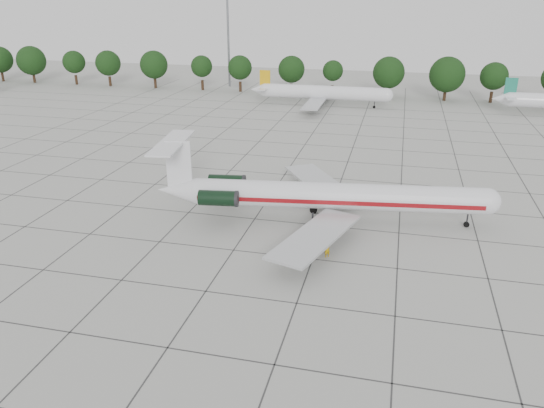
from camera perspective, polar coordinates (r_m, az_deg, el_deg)
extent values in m
plane|color=#ACACA5|center=(53.25, -4.16, -4.98)|extent=(260.00, 260.00, 0.00)
cube|color=#383838|center=(66.42, -0.28, 0.75)|extent=(170.00, 170.00, 0.02)
cylinder|color=silver|center=(58.68, 7.09, 0.85)|extent=(31.91, 7.22, 2.92)
sphere|color=silver|center=(61.26, 22.12, 0.26)|extent=(2.92, 2.92, 2.92)
cone|color=silver|center=(60.90, -10.20, 1.47)|extent=(4.77, 3.49, 2.92)
cube|color=maroon|center=(60.14, 7.06, 1.16)|extent=(30.65, 4.27, 0.49)
cube|color=maroon|center=(57.39, 7.10, 0.12)|extent=(30.65, 4.27, 0.49)
cube|color=#B7BABC|center=(66.53, 5.04, 2.44)|extent=(10.60, 13.34, 0.27)
cube|color=#B7BABC|center=(51.82, 4.71, -3.46)|extent=(7.80, 13.86, 0.27)
cube|color=black|center=(61.43, -4.96, 2.19)|extent=(2.08, 1.40, 0.22)
cylinder|color=black|center=(62.00, -4.86, 2.38)|extent=(4.43, 2.24, 1.68)
cube|color=black|center=(57.78, -5.67, 0.85)|extent=(2.08, 1.40, 0.22)
cylinder|color=black|center=(57.21, -5.79, 0.63)|extent=(4.43, 2.24, 1.68)
cube|color=silver|center=(59.78, -9.99, 4.23)|extent=(2.83, 0.63, 5.30)
cube|color=silver|center=(59.25, -10.73, 6.52)|extent=(4.07, 10.87, 0.19)
cylinder|color=black|center=(61.59, 20.25, -1.63)|extent=(0.20, 0.20, 1.68)
cylinder|color=black|center=(61.79, 20.18, -2.08)|extent=(0.65, 0.33, 0.62)
cylinder|color=black|center=(61.51, 4.51, 0.03)|extent=(0.24, 0.24, 1.59)
cylinder|color=black|center=(61.78, 4.49, -0.58)|extent=(0.95, 0.65, 0.88)
cylinder|color=black|center=(57.28, 4.38, -1.69)|extent=(0.24, 0.24, 1.59)
cylinder|color=black|center=(57.57, 4.36, -2.33)|extent=(0.95, 0.65, 0.88)
imported|color=#C7960B|center=(51.73, 5.95, -4.86)|extent=(0.72, 0.70, 1.68)
cylinder|color=silver|center=(120.38, 5.59, 11.86)|extent=(27.20, 3.00, 3.00)
cube|color=#B7BABC|center=(120.74, 5.09, 11.33)|extent=(3.50, 27.20, 0.25)
cube|color=#DBA00C|center=(122.53, -0.76, 13.37)|extent=(2.40, 0.25, 3.60)
cylinder|color=black|center=(123.14, 5.23, 10.87)|extent=(0.80, 0.45, 0.80)
cylinder|color=black|center=(118.87, 4.90, 10.47)|extent=(0.80, 0.45, 0.80)
cube|color=#19735C|center=(122.05, 24.31, 11.43)|extent=(2.40, 0.25, 3.60)
cylinder|color=#332114|center=(171.79, -26.98, 12.10)|extent=(0.70, 0.70, 2.50)
cylinder|color=#332114|center=(165.46, -24.21, 12.25)|extent=(0.70, 0.70, 2.50)
sphere|color=black|center=(164.87, -24.47, 13.87)|extent=(7.79, 7.79, 7.79)
cylinder|color=#332114|center=(157.87, -20.30, 12.42)|extent=(0.70, 0.70, 2.50)
sphere|color=black|center=(157.25, -20.53, 14.11)|extent=(5.94, 5.94, 5.94)
cylinder|color=#332114|center=(152.52, -17.02, 12.51)|extent=(0.70, 0.70, 2.50)
sphere|color=black|center=(151.88, -17.23, 14.27)|extent=(6.57, 6.57, 6.57)
cylinder|color=#332114|center=(146.37, -12.44, 12.58)|extent=(0.70, 0.70, 2.50)
sphere|color=black|center=(145.70, -12.59, 14.42)|extent=(7.15, 7.15, 7.15)
cylinder|color=#332114|center=(141.18, -7.48, 12.56)|extent=(0.70, 0.70, 2.50)
sphere|color=black|center=(140.49, -7.58, 14.47)|extent=(5.43, 5.43, 5.43)
cylinder|color=#332114|center=(137.91, -3.42, 12.48)|extent=(0.70, 0.70, 2.50)
sphere|color=black|center=(137.20, -3.47, 14.44)|extent=(5.99, 5.99, 5.99)
cylinder|color=#332114|center=(134.70, 2.08, 12.28)|extent=(0.70, 0.70, 2.50)
sphere|color=black|center=(133.97, 2.11, 14.28)|extent=(6.50, 6.50, 6.50)
cylinder|color=#332114|center=(133.07, 6.48, 12.03)|extent=(0.70, 0.70, 2.50)
sphere|color=black|center=(132.33, 6.57, 14.06)|extent=(4.93, 4.93, 4.93)
cylinder|color=#332114|center=(132.10, 12.27, 11.61)|extent=(0.70, 0.70, 2.50)
sphere|color=black|center=(131.36, 12.44, 13.64)|extent=(7.40, 7.40, 7.40)
cylinder|color=#332114|center=(132.44, 18.07, 11.06)|extent=(0.70, 0.70, 2.50)
sphere|color=black|center=(131.70, 18.32, 13.08)|extent=(8.08, 8.08, 8.08)
cylinder|color=#332114|center=(133.60, 22.49, 10.57)|extent=(0.70, 0.70, 2.50)
sphere|color=black|center=(132.86, 22.79, 12.57)|extent=(6.17, 6.17, 6.17)
cylinder|color=slate|center=(144.68, -4.73, 17.39)|extent=(0.56, 0.56, 25.00)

